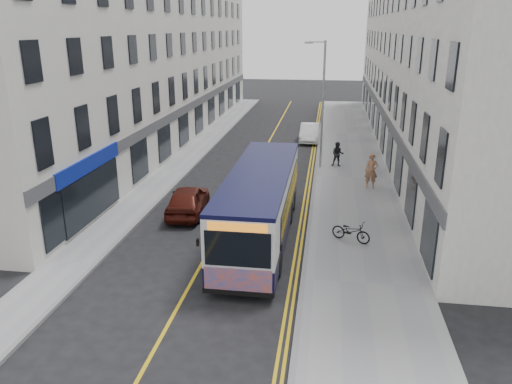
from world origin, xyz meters
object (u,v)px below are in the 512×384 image
(city_bus, at_px, (260,202))
(car_white, at_px, (310,133))
(streetlamp, at_px, (322,101))
(bicycle, at_px, (351,231))
(pedestrian_far, at_px, (338,154))
(car_maroon, at_px, (188,200))
(pedestrian_near, at_px, (371,171))

(city_bus, xyz_separation_m, car_white, (1.26, 19.85, -1.01))
(streetlamp, relative_size, bicycle, 4.68)
(streetlamp, bearing_deg, pedestrian_far, 17.52)
(streetlamp, xyz_separation_m, car_maroon, (-6.17, -9.11, -3.66))
(car_white, xyz_separation_m, car_maroon, (-5.20, -17.25, 0.03))
(streetlamp, xyz_separation_m, city_bus, (-2.23, -11.71, -2.68))
(streetlamp, height_order, pedestrian_near, streetlamp)
(city_bus, bearing_deg, pedestrian_far, 74.27)
(pedestrian_far, height_order, car_maroon, pedestrian_far)
(bicycle, relative_size, pedestrian_far, 1.07)
(pedestrian_near, relative_size, car_maroon, 0.47)
(bicycle, distance_m, car_maroon, 8.19)
(streetlamp, xyz_separation_m, bicycle, (1.63, -11.60, -3.81))
(bicycle, relative_size, car_white, 0.41)
(city_bus, height_order, car_white, city_bus)
(city_bus, relative_size, pedestrian_far, 6.72)
(city_bus, height_order, pedestrian_far, city_bus)
(pedestrian_far, bearing_deg, car_maroon, -124.58)
(pedestrian_near, xyz_separation_m, pedestrian_far, (-1.82, 4.34, -0.19))
(city_bus, bearing_deg, car_white, 86.36)
(bicycle, xyz_separation_m, pedestrian_far, (-0.47, 11.97, 0.35))
(car_maroon, bearing_deg, car_white, -111.76)
(pedestrian_near, relative_size, pedestrian_far, 1.24)
(car_white, height_order, car_maroon, car_maroon)
(pedestrian_near, bearing_deg, car_white, 110.32)
(pedestrian_near, relative_size, car_white, 0.47)
(bicycle, height_order, pedestrian_far, pedestrian_far)
(pedestrian_near, bearing_deg, car_maroon, -148.44)
(pedestrian_far, xyz_separation_m, car_white, (-2.14, 7.77, -0.23))
(bicycle, height_order, car_maroon, car_maroon)
(city_bus, relative_size, bicycle, 6.26)
(pedestrian_near, height_order, car_white, pedestrian_near)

